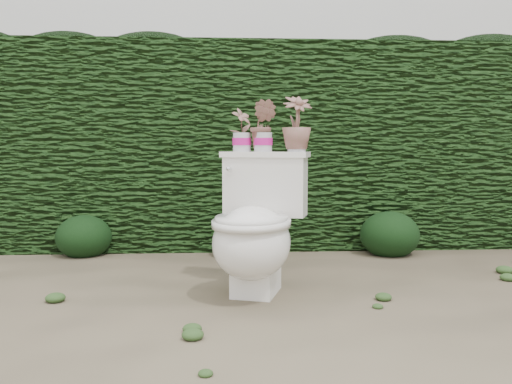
{
  "coord_description": "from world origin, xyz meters",
  "views": [
    {
      "loc": [
        -0.11,
        -2.96,
        0.81
      ],
      "look_at": [
        0.07,
        0.08,
        0.55
      ],
      "focal_mm": 38.0,
      "sensor_mm": 36.0,
      "label": 1
    }
  ],
  "objects": [
    {
      "name": "liriope_clump_2",
      "position": [
        -0.0,
        1.0,
        0.15
      ],
      "size": [
        0.37,
        0.37,
        0.29
      ],
      "primitive_type": "ellipsoid",
      "color": "black",
      "rests_on": "ground"
    },
    {
      "name": "toilet",
      "position": [
        0.05,
        -0.06,
        0.36
      ],
      "size": [
        0.64,
        0.78,
        0.78
      ],
      "rotation": [
        0.0,
        0.0,
        -0.3
      ],
      "color": "white",
      "rests_on": "ground"
    },
    {
      "name": "liriope_clump_3",
      "position": [
        1.12,
        0.97,
        0.18
      ],
      "size": [
        0.44,
        0.44,
        0.35
      ],
      "primitive_type": "ellipsoid",
      "color": "black",
      "rests_on": "ground"
    },
    {
      "name": "liriope_clump_1",
      "position": [
        -1.15,
        1.08,
        0.16
      ],
      "size": [
        0.41,
        0.41,
        0.33
      ],
      "primitive_type": "ellipsoid",
      "color": "black",
      "rests_on": "ground"
    },
    {
      "name": "potted_plant_center",
      "position": [
        0.11,
        0.17,
        0.92
      ],
      "size": [
        0.2,
        0.19,
        0.28
      ],
      "primitive_type": "imported",
      "rotation": [
        0.0,
        0.0,
        5.74
      ],
      "color": "#336D22",
      "rests_on": "toilet"
    },
    {
      "name": "house_wall",
      "position": [
        0.6,
        6.0,
        2.0
      ],
      "size": [
        8.0,
        3.5,
        4.0
      ],
      "primitive_type": "cube",
      "color": "silver",
      "rests_on": "ground"
    },
    {
      "name": "ground",
      "position": [
        0.0,
        0.0,
        0.0
      ],
      "size": [
        60.0,
        60.0,
        0.0
      ],
      "primitive_type": "plane",
      "color": "#796C53",
      "rests_on": "ground"
    },
    {
      "name": "potted_plant_right",
      "position": [
        0.3,
        0.11,
        0.93
      ],
      "size": [
        0.2,
        0.2,
        0.3
      ],
      "primitive_type": "imported",
      "rotation": [
        0.0,
        0.0,
        0.24
      ],
      "color": "#336D22",
      "rests_on": "toilet"
    },
    {
      "name": "hedge",
      "position": [
        0.0,
        1.6,
        0.8
      ],
      "size": [
        8.0,
        1.0,
        1.6
      ],
      "primitive_type": "cube",
      "color": "#234717",
      "rests_on": "ground"
    },
    {
      "name": "potted_plant_left",
      "position": [
        -0.01,
        0.21,
        0.9
      ],
      "size": [
        0.15,
        0.15,
        0.24
      ],
      "primitive_type": "imported",
      "rotation": [
        0.0,
        0.0,
        0.67
      ],
      "color": "#336D22",
      "rests_on": "toilet"
    }
  ]
}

